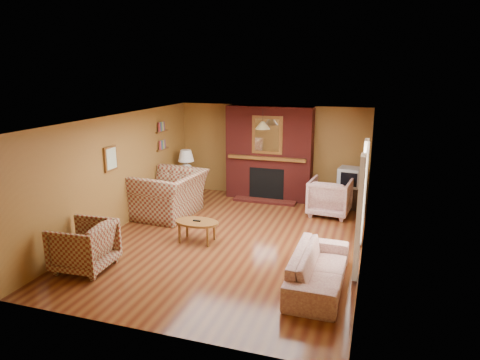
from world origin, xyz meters
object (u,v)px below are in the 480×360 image
(floral_armchair, at_px, (330,197))
(table_lamp, at_px, (186,162))
(fireplace, at_px, (269,154))
(floral_sofa, at_px, (319,269))
(plaid_armchair, at_px, (84,246))
(crt_tv, at_px, (350,177))
(coffee_table, at_px, (197,224))
(side_table, at_px, (187,186))
(plaid_loveseat, at_px, (169,194))
(tv_stand, at_px, (348,197))

(floral_armchair, distance_m, table_lamp, 3.82)
(fireplace, relative_size, floral_sofa, 1.22)
(plaid_armchair, relative_size, floral_armchair, 0.97)
(floral_sofa, bearing_deg, crt_tv, -1.58)
(coffee_table, bearing_deg, fireplace, 79.47)
(floral_armchair, distance_m, side_table, 3.79)
(side_table, bearing_deg, coffee_table, -61.57)
(plaid_loveseat, bearing_deg, table_lamp, -166.73)
(plaid_armchair, relative_size, table_lamp, 1.32)
(coffee_table, height_order, crt_tv, crt_tv)
(tv_stand, distance_m, crt_tv, 0.50)
(plaid_loveseat, bearing_deg, floral_armchair, 112.41)
(crt_tv, bearing_deg, floral_sofa, -92.07)
(plaid_armchair, distance_m, tv_stand, 6.23)
(plaid_loveseat, height_order, floral_armchair, plaid_loveseat)
(coffee_table, distance_m, side_table, 3.13)
(floral_sofa, height_order, tv_stand, floral_sofa)
(plaid_armchair, bearing_deg, fireplace, 155.54)
(side_table, distance_m, table_lamp, 0.67)
(plaid_loveseat, relative_size, table_lamp, 2.27)
(coffee_table, xyz_separation_m, table_lamp, (-1.49, 2.75, 0.58))
(plaid_loveseat, distance_m, table_lamp, 1.59)
(table_lamp, relative_size, tv_stand, 1.28)
(floral_sofa, relative_size, floral_armchair, 2.10)
(plaid_loveseat, distance_m, coffee_table, 1.76)
(plaid_armchair, xyz_separation_m, tv_stand, (4.00, 4.77, -0.14))
(floral_armchair, xyz_separation_m, tv_stand, (0.38, 0.67, -0.16))
(fireplace, bearing_deg, table_lamp, -165.71)
(fireplace, distance_m, table_lamp, 2.18)
(plaid_loveseat, height_order, plaid_armchair, plaid_loveseat)
(tv_stand, bearing_deg, table_lamp, -178.34)
(tv_stand, height_order, crt_tv, crt_tv)
(table_lamp, bearing_deg, plaid_loveseat, -80.56)
(table_lamp, distance_m, crt_tv, 4.17)
(floral_sofa, bearing_deg, side_table, 46.99)
(plaid_armchair, xyz_separation_m, table_lamp, (-0.15, 4.42, 0.53))
(fireplace, xyz_separation_m, crt_tv, (2.05, -0.19, -0.41))
(fireplace, distance_m, coffee_table, 3.44)
(coffee_table, bearing_deg, plaid_loveseat, 134.81)
(tv_stand, bearing_deg, plaid_loveseat, -157.74)
(coffee_table, bearing_deg, plaid_armchair, -128.69)
(fireplace, xyz_separation_m, floral_sofa, (1.90, -4.33, -0.90))
(plaid_armchair, height_order, table_lamp, table_lamp)
(plaid_armchair, distance_m, floral_armchair, 5.48)
(floral_sofa, height_order, table_lamp, table_lamp)
(plaid_loveseat, height_order, coffee_table, plaid_loveseat)
(plaid_loveseat, bearing_deg, floral_sofa, 62.39)
(floral_armchair, bearing_deg, fireplace, -21.79)
(plaid_loveseat, xyz_separation_m, floral_sofa, (3.75, -2.29, -0.22))
(crt_tv, bearing_deg, fireplace, 174.70)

